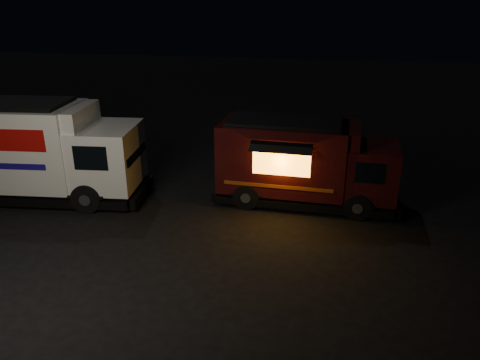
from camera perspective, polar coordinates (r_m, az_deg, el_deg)
name	(u,v)px	position (r m, az deg, el deg)	size (l,w,h in m)	color
ground	(142,246)	(13.23, -11.82, -7.84)	(80.00, 80.00, 0.00)	black
white_truck	(35,151)	(16.81, -23.68, 3.30)	(7.17, 2.44, 3.25)	silver
red_truck	(307,163)	(15.20, 8.16, 2.12)	(5.90, 2.17, 2.75)	#350E09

